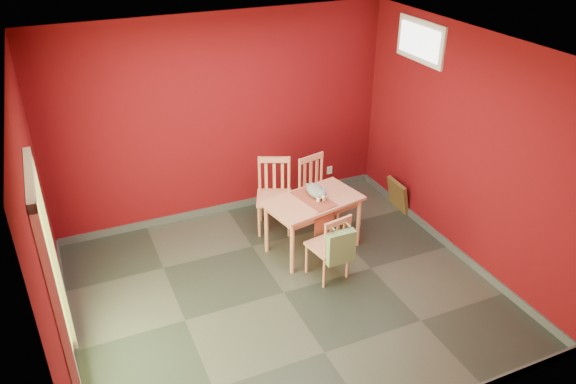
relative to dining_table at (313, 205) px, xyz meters
name	(u,v)px	position (x,y,z in m)	size (l,w,h in m)	color
ground	(284,293)	(-0.68, -0.67, -0.61)	(4.50, 4.50, 0.00)	#2D342D
room_shell	(284,289)	(-0.68, -0.67, -0.56)	(4.50, 4.50, 4.50)	#61090F
doorway	(54,283)	(-2.91, -1.07, 0.51)	(0.06, 1.01, 2.13)	#B7D838
window	(420,41)	(1.54, 0.33, 1.74)	(0.05, 0.90, 0.50)	white
outlet_plate	(330,170)	(0.92, 1.32, -0.31)	(0.08, 0.01, 0.12)	silver
dining_table	(313,205)	(0.00, 0.00, 0.00)	(1.22, 0.85, 0.70)	tan
table_runner	(317,206)	(0.00, -0.10, 0.04)	(0.39, 0.65, 0.30)	#973E2B
chair_far_left	(274,194)	(-0.24, 0.66, -0.12)	(0.59, 0.59, 0.95)	tan
chair_far_right	(317,190)	(0.33, 0.55, -0.14)	(0.52, 0.52, 0.92)	tan
chair_near	(330,245)	(-0.08, -0.60, -0.18)	(0.45, 0.45, 0.84)	tan
tote_bag	(341,247)	(-0.06, -0.81, -0.09)	(0.33, 0.19, 0.46)	#6F935E
cat	(315,188)	(0.06, 0.07, 0.19)	(0.21, 0.39, 0.20)	slate
picture_frame	(398,195)	(1.51, 0.40, -0.40)	(0.16, 0.44, 0.43)	brown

